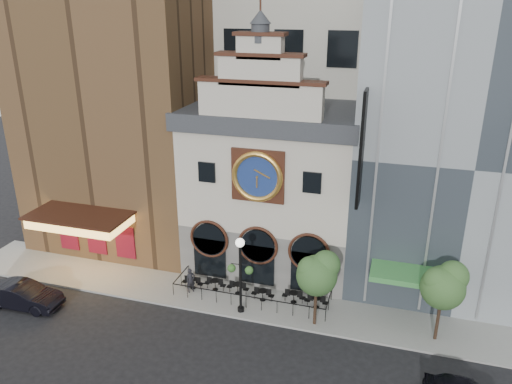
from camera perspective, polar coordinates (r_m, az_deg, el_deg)
The scene contains 17 objects.
ground at distance 33.28m, azimuth -1.79°, elevation -14.39°, with size 120.00×120.00×0.00m, color black.
sidewalk at distance 35.20m, azimuth -0.47°, elevation -12.04°, with size 44.00×5.00×0.15m, color gray.
clock_building at distance 36.83m, azimuth 1.94°, elevation 1.03°, with size 12.60×8.78×18.65m.
theater_building at distance 42.27m, azimuth -14.79°, elevation 11.27°, with size 14.00×15.60×25.00m.
retail_building at distance 37.04m, azimuth 22.83°, elevation 5.09°, with size 14.00×14.40×20.00m.
cafe_railing at distance 34.91m, azimuth -0.48°, elevation -11.32°, with size 10.60×2.60×0.90m, color black, non-canonical shape.
bistro_0 at distance 36.18m, azimuth -7.24°, elevation -10.22°, with size 1.58×0.68×0.90m.
bistro_1 at distance 35.84m, azimuth -4.70°, elevation -10.43°, with size 1.58×0.68×0.90m.
bistro_2 at distance 35.35m, azimuth -2.10°, elevation -10.86°, with size 1.58×0.68×0.90m.
bistro_3 at distance 34.61m, azimuth 0.77°, elevation -11.61°, with size 1.58×0.68×0.90m.
bistro_4 at distance 34.49m, azimuth 4.32°, elevation -11.80°, with size 1.58×0.68×0.90m.
bistro_5 at distance 34.13m, azimuth 6.92°, elevation -12.30°, with size 1.58×0.68×0.90m.
car_left at distance 37.44m, azimuth -25.05°, elevation -10.66°, with size 1.81×5.20×1.71m, color black.
pedestrian at distance 35.59m, azimuth -7.48°, elevation -9.99°, with size 0.65×0.43×1.79m, color black.
lamppost at distance 32.07m, azimuth -1.81°, elevation -8.59°, with size 1.70×0.61×5.32m.
tree_left at distance 30.91m, azimuth 7.07°, elevation -9.10°, with size 2.62×2.52×5.05m.
tree_right at distance 31.30m, azimuth 20.70°, elevation -9.84°, with size 2.68×2.58×5.17m.
Camera 1 is at (8.77, -25.65, 19.30)m, focal length 35.00 mm.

